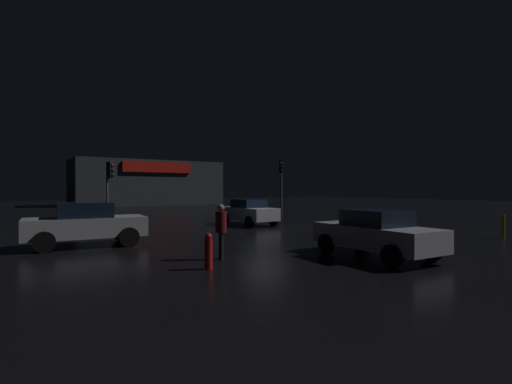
% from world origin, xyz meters
% --- Properties ---
extents(ground_plane, '(120.00, 120.00, 0.00)m').
position_xyz_m(ground_plane, '(0.00, 0.00, 0.00)').
color(ground_plane, black).
extents(store_building, '(18.65, 8.23, 5.78)m').
position_xyz_m(store_building, '(4.11, 33.18, 2.90)').
color(store_building, '#33383D').
rests_on(store_building, ground).
extents(traffic_signal_main, '(0.42, 0.42, 4.31)m').
position_xyz_m(traffic_signal_main, '(6.48, 6.93, 3.02)').
color(traffic_signal_main, '#595B60').
rests_on(traffic_signal_main, ground).
extents(traffic_signal_opposite, '(0.43, 0.42, 3.66)m').
position_xyz_m(traffic_signal_opposite, '(-6.65, 5.91, 2.74)').
color(traffic_signal_opposite, '#595B60').
rests_on(traffic_signal_opposite, ground).
extents(car_near, '(2.10, 4.13, 1.48)m').
position_xyz_m(car_near, '(-1.88, -8.79, 0.75)').
color(car_near, '#B7B7BF').
rests_on(car_near, ground).
extents(car_far, '(4.25, 2.26, 1.63)m').
position_xyz_m(car_far, '(-9.05, -1.39, 0.84)').
color(car_far, '#B7B7BF').
rests_on(car_far, ground).
extents(car_crossing, '(1.95, 3.98, 1.52)m').
position_xyz_m(car_crossing, '(0.36, 2.10, 0.78)').
color(car_crossing, '#B7B7BF').
rests_on(car_crossing, ground).
extents(pedestrian, '(0.46, 0.46, 1.67)m').
position_xyz_m(pedestrian, '(-6.09, -6.43, 0.97)').
color(pedestrian, black).
rests_on(pedestrian, ground).
extents(fire_hydrant, '(0.22, 0.22, 0.97)m').
position_xyz_m(fire_hydrant, '(-7.03, -7.48, 0.48)').
color(fire_hydrant, red).
rests_on(fire_hydrant, ground).
extents(bollard_kerb_a, '(0.12, 0.12, 1.03)m').
position_xyz_m(bollard_kerb_a, '(6.43, -8.92, 0.51)').
color(bollard_kerb_a, gold).
rests_on(bollard_kerb_a, ground).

